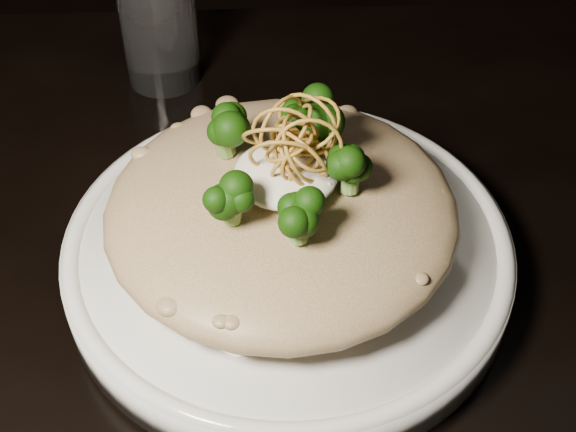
# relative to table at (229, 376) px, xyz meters

# --- Properties ---
(table) EXTENTS (1.10, 0.80, 0.75)m
(table) POSITION_rel_table_xyz_m (0.00, 0.00, 0.00)
(table) COLOR black
(table) RESTS_ON ground
(plate) EXTENTS (0.31, 0.31, 0.03)m
(plate) POSITION_rel_table_xyz_m (0.05, 0.03, 0.10)
(plate) COLOR white
(plate) RESTS_ON table
(risotto) EXTENTS (0.24, 0.24, 0.05)m
(risotto) POSITION_rel_table_xyz_m (0.04, 0.04, 0.14)
(risotto) COLOR brown
(risotto) RESTS_ON plate
(broccoli) EXTENTS (0.13, 0.13, 0.05)m
(broccoli) POSITION_rel_table_xyz_m (0.04, 0.03, 0.19)
(broccoli) COLOR black
(broccoli) RESTS_ON risotto
(cheese) EXTENTS (0.07, 0.07, 0.02)m
(cheese) POSITION_rel_table_xyz_m (0.05, 0.03, 0.18)
(cheese) COLOR silver
(cheese) RESTS_ON risotto
(shallots) EXTENTS (0.06, 0.06, 0.04)m
(shallots) POSITION_rel_table_xyz_m (0.05, 0.04, 0.21)
(shallots) COLOR olive
(shallots) RESTS_ON cheese
(drinking_glass) EXTENTS (0.08, 0.08, 0.12)m
(drinking_glass) POSITION_rel_table_xyz_m (-0.06, 0.28, 0.14)
(drinking_glass) COLOR white
(drinking_glass) RESTS_ON table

